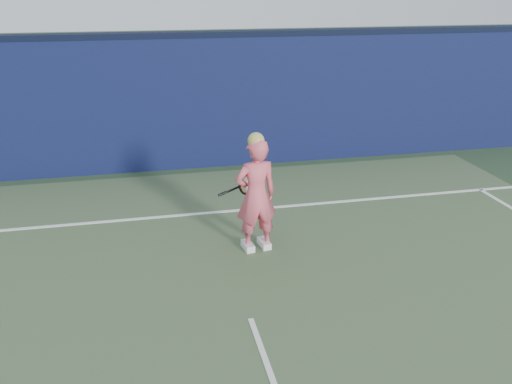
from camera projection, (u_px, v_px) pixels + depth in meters
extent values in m
plane|color=#2D462B|center=(272.00, 381.00, 5.03)|extent=(80.00, 80.00, 0.00)
cube|color=#0C1735|center=(193.00, 104.00, 10.49)|extent=(24.00, 0.40, 2.50)
cube|color=black|center=(190.00, 34.00, 10.02)|extent=(24.00, 0.42, 0.10)
imported|color=#DC5568|center=(256.00, 195.00, 7.25)|extent=(0.62, 0.45, 1.58)
sphere|color=tan|center=(256.00, 141.00, 6.97)|extent=(0.22, 0.22, 0.22)
cube|color=white|center=(264.00, 243.00, 7.55)|extent=(0.16, 0.29, 0.10)
cube|color=white|center=(248.00, 246.00, 7.48)|extent=(0.16, 0.29, 0.10)
torus|color=black|center=(248.00, 184.00, 7.64)|extent=(0.31, 0.18, 0.32)
torus|color=gold|center=(248.00, 184.00, 7.64)|extent=(0.25, 0.14, 0.26)
cylinder|color=beige|center=(248.00, 184.00, 7.64)|extent=(0.25, 0.13, 0.26)
cylinder|color=black|center=(232.00, 190.00, 7.60)|extent=(0.29, 0.10, 0.11)
cylinder|color=black|center=(222.00, 194.00, 7.58)|extent=(0.13, 0.07, 0.07)
cube|color=white|center=(212.00, 212.00, 8.66)|extent=(11.00, 0.08, 0.01)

